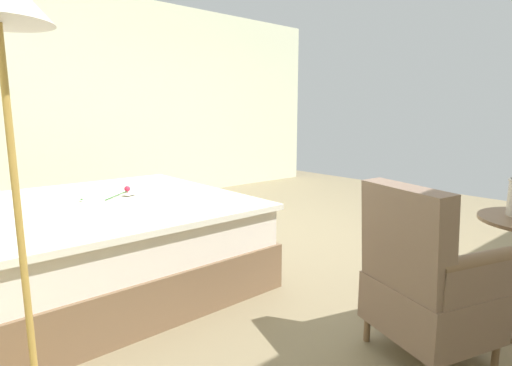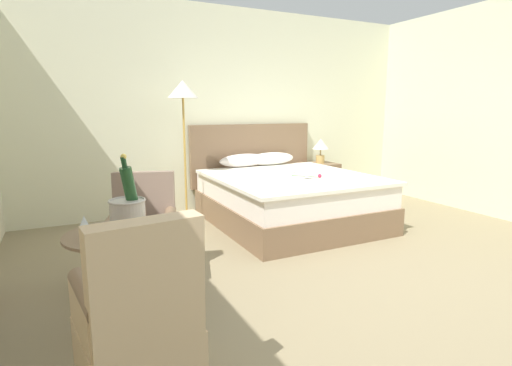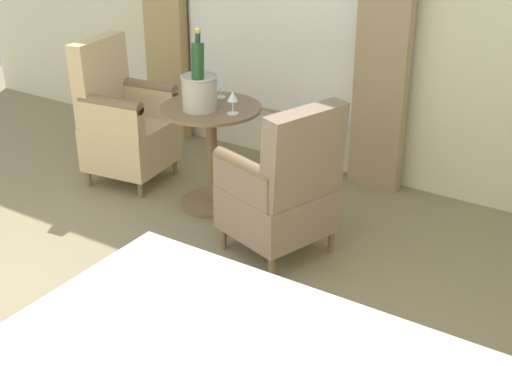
{
  "view_description": "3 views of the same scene",
  "coord_description": "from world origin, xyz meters",
  "px_view_note": "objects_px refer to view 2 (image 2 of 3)",
  "views": [
    {
      "loc": [
        -2.63,
        2.79,
        1.28
      ],
      "look_at": [
        -0.73,
        1.16,
        0.84
      ],
      "focal_mm": 28.0,
      "sensor_mm": 36.0,
      "label": 1
    },
    {
      "loc": [
        -2.3,
        -2.45,
        1.47
      ],
      "look_at": [
        -0.68,
        0.85,
        0.78
      ],
      "focal_mm": 28.0,
      "sensor_mm": 36.0,
      "label": 2
    },
    {
      "loc": [
        1.4,
        2.69,
        2.15
      ],
      "look_at": [
        -1.07,
        1.1,
        0.77
      ],
      "focal_mm": 50.0,
      "sensor_mm": 36.0,
      "label": 3
    }
  ],
  "objects_px": {
    "nightstand": "(320,182)",
    "bedside_lamp": "(321,147)",
    "floor_lamp_brass": "(183,101)",
    "armchair_by_window": "(144,235)",
    "bed": "(286,196)",
    "champagne_bucket": "(128,211)",
    "side_table_round": "(119,276)",
    "wine_glass_near_edge": "(84,223)",
    "armchair_facing_bed": "(139,328)",
    "wine_glass_near_bucket": "(117,210)"
  },
  "relations": [
    {
      "from": "wine_glass_near_bucket",
      "to": "armchair_facing_bed",
      "type": "bearing_deg",
      "value": -92.28
    },
    {
      "from": "side_table_round",
      "to": "wine_glass_near_edge",
      "type": "bearing_deg",
      "value": -164.07
    },
    {
      "from": "bed",
      "to": "armchair_facing_bed",
      "type": "distance_m",
      "value": 3.48
    },
    {
      "from": "wine_glass_near_edge",
      "to": "armchair_by_window",
      "type": "relative_size",
      "value": 0.16
    },
    {
      "from": "bed",
      "to": "side_table_round",
      "type": "distance_m",
      "value": 2.96
    },
    {
      "from": "nightstand",
      "to": "armchair_facing_bed",
      "type": "relative_size",
      "value": 0.61
    },
    {
      "from": "bedside_lamp",
      "to": "armchair_by_window",
      "type": "relative_size",
      "value": 0.41
    },
    {
      "from": "bedside_lamp",
      "to": "wine_glass_near_edge",
      "type": "xyz_separation_m",
      "value": [
        -3.61,
        -2.67,
        -0.09
      ]
    },
    {
      "from": "bedside_lamp",
      "to": "armchair_by_window",
      "type": "xyz_separation_m",
      "value": [
        -3.13,
        -1.9,
        -0.46
      ]
    },
    {
      "from": "wine_glass_near_bucket",
      "to": "wine_glass_near_edge",
      "type": "relative_size",
      "value": 0.96
    },
    {
      "from": "floor_lamp_brass",
      "to": "armchair_by_window",
      "type": "height_order",
      "value": "floor_lamp_brass"
    },
    {
      "from": "bedside_lamp",
      "to": "champagne_bucket",
      "type": "height_order",
      "value": "champagne_bucket"
    },
    {
      "from": "side_table_round",
      "to": "floor_lamp_brass",
      "type": "bearing_deg",
      "value": 64.15
    },
    {
      "from": "floor_lamp_brass",
      "to": "side_table_round",
      "type": "distance_m",
      "value": 2.88
    },
    {
      "from": "nightstand",
      "to": "floor_lamp_brass",
      "type": "distance_m",
      "value": 2.61
    },
    {
      "from": "bed",
      "to": "nightstand",
      "type": "relative_size",
      "value": 3.59
    },
    {
      "from": "bed",
      "to": "champagne_bucket",
      "type": "relative_size",
      "value": 4.37
    },
    {
      "from": "armchair_by_window",
      "to": "armchair_facing_bed",
      "type": "relative_size",
      "value": 0.93
    },
    {
      "from": "nightstand",
      "to": "champagne_bucket",
      "type": "height_order",
      "value": "champagne_bucket"
    },
    {
      "from": "nightstand",
      "to": "floor_lamp_brass",
      "type": "bearing_deg",
      "value": -173.78
    },
    {
      "from": "bedside_lamp",
      "to": "wine_glass_near_bucket",
      "type": "xyz_separation_m",
      "value": [
        -3.39,
        -2.42,
        -0.09
      ]
    },
    {
      "from": "bedside_lamp",
      "to": "floor_lamp_brass",
      "type": "xyz_separation_m",
      "value": [
        -2.28,
        -0.25,
        0.68
      ]
    },
    {
      "from": "bed",
      "to": "armchair_by_window",
      "type": "xyz_separation_m",
      "value": [
        -2.03,
        -1.1,
        0.07
      ]
    },
    {
      "from": "champagne_bucket",
      "to": "armchair_by_window",
      "type": "bearing_deg",
      "value": 73.57
    },
    {
      "from": "bed",
      "to": "nightstand",
      "type": "distance_m",
      "value": 1.36
    },
    {
      "from": "champagne_bucket",
      "to": "armchair_by_window",
      "type": "distance_m",
      "value": 0.87
    },
    {
      "from": "bed",
      "to": "bedside_lamp",
      "type": "distance_m",
      "value": 1.45
    },
    {
      "from": "wine_glass_near_edge",
      "to": "armchair_facing_bed",
      "type": "bearing_deg",
      "value": -75.87
    },
    {
      "from": "nightstand",
      "to": "bedside_lamp",
      "type": "xyz_separation_m",
      "value": [
        -0.0,
        -0.0,
        0.57
      ]
    },
    {
      "from": "side_table_round",
      "to": "wine_glass_near_bucket",
      "type": "xyz_separation_m",
      "value": [
        0.04,
        0.19,
        0.39
      ]
    },
    {
      "from": "bedside_lamp",
      "to": "floor_lamp_brass",
      "type": "distance_m",
      "value": 2.39
    },
    {
      "from": "side_table_round",
      "to": "champagne_bucket",
      "type": "xyz_separation_m",
      "value": [
        0.08,
        -0.02,
        0.43
      ]
    },
    {
      "from": "armchair_by_window",
      "to": "side_table_round",
      "type": "bearing_deg",
      "value": -112.57
    },
    {
      "from": "side_table_round",
      "to": "armchair_facing_bed",
      "type": "bearing_deg",
      "value": -90.2
    },
    {
      "from": "champagne_bucket",
      "to": "side_table_round",
      "type": "bearing_deg",
      "value": 163.76
    },
    {
      "from": "bed",
      "to": "nightstand",
      "type": "xyz_separation_m",
      "value": [
        1.1,
        0.8,
        -0.04
      ]
    },
    {
      "from": "bedside_lamp",
      "to": "bed",
      "type": "bearing_deg",
      "value": -143.95
    },
    {
      "from": "bed",
      "to": "floor_lamp_brass",
      "type": "relative_size",
      "value": 1.22
    },
    {
      "from": "armchair_facing_bed",
      "to": "bed",
      "type": "bearing_deg",
      "value": 47.93
    },
    {
      "from": "bed",
      "to": "side_table_round",
      "type": "xyz_separation_m",
      "value": [
        -2.33,
        -1.82,
        0.04
      ]
    },
    {
      "from": "side_table_round",
      "to": "armchair_by_window",
      "type": "bearing_deg",
      "value": 67.43
    },
    {
      "from": "nightstand",
      "to": "wine_glass_near_bucket",
      "type": "height_order",
      "value": "wine_glass_near_bucket"
    },
    {
      "from": "bedside_lamp",
      "to": "armchair_facing_bed",
      "type": "relative_size",
      "value": 0.38
    },
    {
      "from": "nightstand",
      "to": "wine_glass_near_edge",
      "type": "bearing_deg",
      "value": -143.5
    },
    {
      "from": "nightstand",
      "to": "wine_glass_near_bucket",
      "type": "relative_size",
      "value": 4.35
    },
    {
      "from": "wine_glass_near_edge",
      "to": "armchair_facing_bed",
      "type": "xyz_separation_m",
      "value": [
        0.18,
        -0.71,
        -0.36
      ]
    },
    {
      "from": "bed",
      "to": "side_table_round",
      "type": "bearing_deg",
      "value": -142.01
    },
    {
      "from": "armchair_by_window",
      "to": "nightstand",
      "type": "bearing_deg",
      "value": 31.28
    },
    {
      "from": "champagne_bucket",
      "to": "wine_glass_near_bucket",
      "type": "height_order",
      "value": "champagne_bucket"
    },
    {
      "from": "bedside_lamp",
      "to": "champagne_bucket",
      "type": "distance_m",
      "value": 4.26
    }
  ]
}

